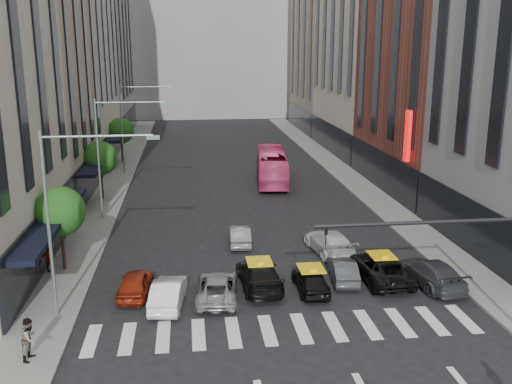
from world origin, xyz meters
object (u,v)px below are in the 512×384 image
object	(u,v)px
streetlamp_mid	(111,143)
bus	(272,166)
taxi_left	(259,275)
pedestrian_far	(50,259)
pedestrian_near	(30,339)
car_white_front	(168,292)
streetlamp_near	(67,200)
car_red	(135,283)
taxi_center	(311,280)
streetlamp_far	(131,117)

from	to	relation	value
streetlamp_mid	bus	xyz separation A→B (m)	(13.61, 10.99, -4.34)
taxi_left	streetlamp_mid	bearing A→B (deg)	-58.53
streetlamp_mid	pedestrian_far	size ratio (longest dim) A/B	5.77
bus	pedestrian_near	world-z (taller)	bus
streetlamp_mid	taxi_left	xyz separation A→B (m)	(9.27, -13.63, -5.16)
taxi_left	car_white_front	bearing A→B (deg)	16.01
streetlamp_near	car_red	xyz separation A→B (m)	(2.64, 2.17, -5.24)
taxi_left	bus	world-z (taller)	bus
car_white_front	taxi_left	world-z (taller)	taxi_left
streetlamp_mid	pedestrian_near	world-z (taller)	streetlamp_mid
streetlamp_mid	car_red	distance (m)	15.02
car_red	taxi_center	world-z (taller)	car_red
taxi_left	taxi_center	size ratio (longest dim) A/B	1.33
streetlamp_mid	car_white_front	world-z (taller)	streetlamp_mid
pedestrian_far	streetlamp_near	bearing A→B (deg)	118.41
bus	pedestrian_far	bearing A→B (deg)	59.42
pedestrian_far	pedestrian_near	bearing A→B (deg)	102.57
taxi_left	taxi_center	world-z (taller)	taxi_left
car_red	bus	xyz separation A→B (m)	(10.96, 24.82, 0.90)
streetlamp_near	pedestrian_far	xyz separation A→B (m)	(-2.47, 5.59, -4.97)
streetlamp_far	bus	bearing A→B (deg)	-20.19
streetlamp_mid	car_red	bearing A→B (deg)	-79.18
car_red	pedestrian_far	bearing A→B (deg)	-29.24
streetlamp_near	streetlamp_far	size ratio (longest dim) A/B	1.00
taxi_center	bus	world-z (taller)	bus
pedestrian_near	pedestrian_far	distance (m)	9.72
bus	taxi_left	bearing A→B (deg)	86.34
streetlamp_mid	bus	bearing A→B (deg)	38.94
taxi_left	taxi_center	bearing A→B (deg)	159.14
streetlamp_near	pedestrian_near	bearing A→B (deg)	-105.48
streetlamp_far	taxi_left	bearing A→B (deg)	-72.63
streetlamp_far	bus	world-z (taller)	streetlamp_far
car_white_front	streetlamp_near	bearing A→B (deg)	16.16
streetlamp_mid	streetlamp_far	world-z (taller)	same
taxi_left	bus	size ratio (longest dim) A/B	0.45
car_red	pedestrian_near	world-z (taller)	pedestrian_near
streetlamp_mid	pedestrian_far	distance (m)	11.80
bus	streetlamp_far	bearing A→B (deg)	-13.86
car_red	streetlamp_near	bearing A→B (deg)	43.91
streetlamp_far	car_white_front	xyz separation A→B (m)	(4.41, -31.28, -5.21)
streetlamp_mid	car_red	xyz separation A→B (m)	(2.64, -13.83, -5.24)
pedestrian_near	streetlamp_near	bearing A→B (deg)	-2.47
streetlamp_near	pedestrian_near	world-z (taller)	streetlamp_near
streetlamp_mid	taxi_center	size ratio (longest dim) A/B	2.34
streetlamp_far	taxi_center	world-z (taller)	streetlamp_far
pedestrian_far	bus	bearing A→B (deg)	-122.38
taxi_center	pedestrian_far	world-z (taller)	pedestrian_far
streetlamp_mid	pedestrian_near	bearing A→B (deg)	-93.19
streetlamp_near	streetlamp_mid	distance (m)	16.00
streetlamp_far	bus	distance (m)	15.13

